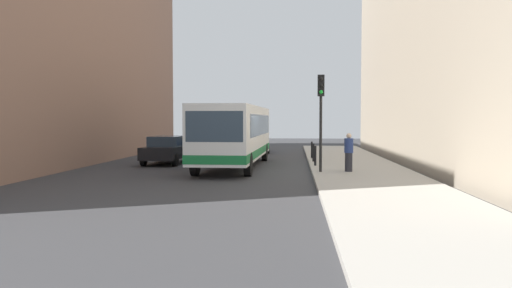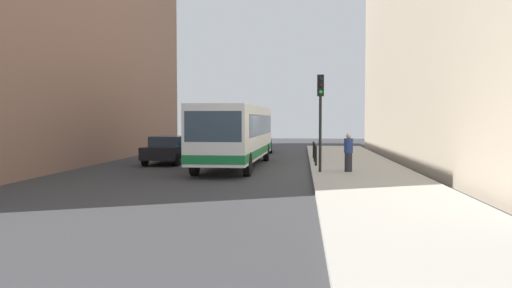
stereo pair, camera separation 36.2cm
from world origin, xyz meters
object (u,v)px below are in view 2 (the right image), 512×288
Objects in this scene: bus at (236,132)px; bollard_mid at (315,153)px; bollard_near at (316,156)px; pedestrian_near_signal at (348,153)px; bollard_far at (314,150)px; car_behind_bus at (259,141)px; traffic_light at (320,104)px; car_beside_bus at (169,149)px.

bus reaches higher than bollard_mid.
pedestrian_near_signal reaches higher than bollard_near.
bus reaches higher than bollard_far.
pedestrian_near_signal reaches higher than car_behind_bus.
traffic_light is at bearing -88.01° from bollard_near.
car_behind_bus is at bearing -89.18° from bus.
bus is at bearing 139.70° from traffic_light.
car_behind_bus is at bearing 111.40° from bollard_mid.
bollard_mid is at bearing 107.71° from car_behind_bus.
car_behind_bus is 1.10× the size of traffic_light.
car_behind_bus reaches higher than bollard_mid.
car_behind_bus reaches higher than bollard_far.
bollard_mid is at bearing 90.00° from bollard_near.
bollard_far is at bearing 90.75° from traffic_light.
bollard_far is at bearing 90.00° from bollard_mid.
bus is 2.49× the size of car_beside_bus.
car_beside_bus is at bearing -162.23° from bollard_far.
bollard_far is at bearing -160.71° from car_beside_bus.
bus reaches higher than car_behind_bus.
bollard_mid is at bearing 91.09° from traffic_light.
car_beside_bus is 8.12m from bollard_near.
car_beside_bus is 2.71× the size of pedestrian_near_signal.
bollard_near is at bearing 91.99° from traffic_light.
car_beside_bus is 10.58m from car_behind_bus.
bus is 11.67× the size of bollard_mid.
bollard_mid is 5.20m from pedestrian_near_signal.
car_beside_bus is 4.68× the size of bollard_near.
pedestrian_near_signal is at bearing 10.04° from traffic_light.
bollard_mid is (0.00, 2.36, 0.00)m from bollard_near.
bollard_far is at bearing 113.74° from car_behind_bus.
bollard_mid is (3.94, 1.80, -1.10)m from bus.
pedestrian_near_signal is at bearing 150.16° from bus.
traffic_light is 4.32× the size of bollard_far.
bollard_far is (7.81, 2.50, -0.16)m from car_beside_bus.
bollard_far is at bearing -131.79° from bus.
car_beside_bus is at bearing 63.88° from car_behind_bus.
bollard_mid is 0.58× the size of pedestrian_near_signal.
bollard_far is (3.77, -7.27, -0.16)m from car_behind_bus.
bus is 4.13m from bollard_near.
bollard_near is (3.77, -11.99, -0.16)m from car_behind_bus.
bollard_far is at bearing -0.63° from pedestrian_near_signal.
pedestrian_near_signal is (1.30, -2.66, 0.34)m from bollard_near.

